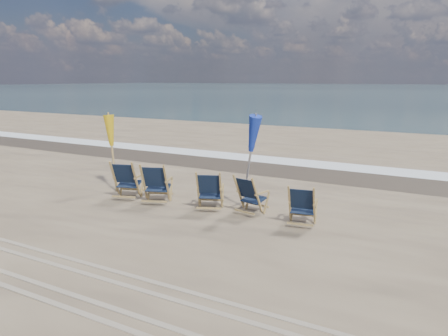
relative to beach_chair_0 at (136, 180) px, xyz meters
The scene contains 11 objects.
ocean 126.72m from the beach_chair_0, 89.05° to the left, with size 400.00×400.00×0.00m, color #334F54.
surf_foam 7.33m from the beach_chair_0, 73.29° to the left, with size 200.00×1.40×0.01m, color silver.
wet_sand_strip 5.91m from the beach_chair_0, 69.09° to the left, with size 200.00×2.60×0.00m, color #42362A.
tire_tracks 4.64m from the beach_chair_0, 62.87° to the right, with size 80.00×1.30×0.01m, color gray, non-canonical shape.
beach_chair_0 is the anchor object (origin of this frame).
beach_chair_1 0.94m from the beach_chair_0, ahead, with size 0.68×0.76×1.06m, color black, non-canonical shape.
beach_chair_2 2.40m from the beach_chair_0, ahead, with size 0.63×0.71×0.98m, color black, non-canonical shape.
beach_chair_3 3.33m from the beach_chair_0, ahead, with size 0.60×0.68×0.95m, color black, non-canonical shape.
beach_chair_4 4.69m from the beach_chair_0, ahead, with size 0.59×0.67×0.93m, color black, non-canonical shape.
umbrella_yellow 1.66m from the beach_chair_0, 158.51° to the left, with size 0.30×0.30×2.11m.
umbrella_blue 3.23m from the beach_chair_0, 12.80° to the left, with size 0.30×0.30×2.33m.
Camera 1 is at (5.20, -7.14, 3.10)m, focal length 35.00 mm.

